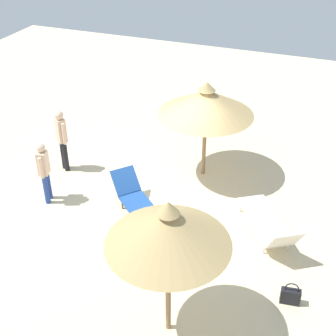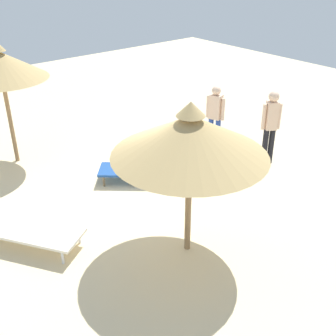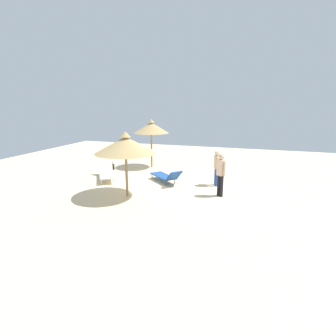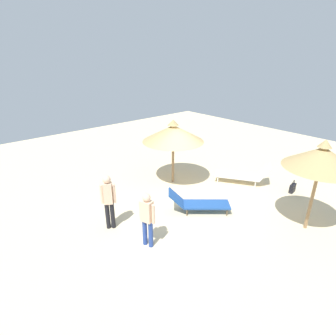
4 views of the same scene
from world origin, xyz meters
name	(u,v)px [view 4 (image 4 of 4)]	position (x,y,z in m)	size (l,w,h in m)	color
ground	(187,202)	(0.00, 0.00, -0.05)	(24.00, 24.00, 0.10)	beige
parasol_umbrella_back	(173,133)	(-1.56, 0.69, 2.09)	(2.42, 2.42, 2.63)	olive
parasol_umbrella_far_left	(322,158)	(3.51, 1.61, 2.30)	(2.02, 2.02, 2.82)	olive
lounge_chair_edge	(198,203)	(0.70, -0.22, 0.34)	(1.82, 1.95, 0.77)	#1E478C
lounge_chair_near_right	(244,175)	(0.45, 2.83, 0.37)	(2.16, 1.71, 0.89)	silver
person_standing_center	(108,199)	(-0.41, -2.89, 1.01)	(0.32, 0.38, 1.76)	black
person_standing_front	(147,217)	(0.99, -2.52, 0.92)	(0.47, 0.30, 1.62)	navy
handbag	(293,188)	(2.16, 3.56, 0.18)	(0.19, 0.39, 0.51)	black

